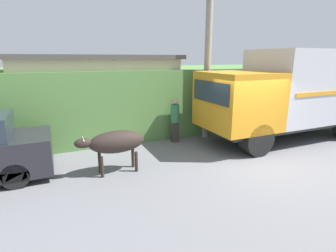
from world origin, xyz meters
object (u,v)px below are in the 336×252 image
utility_pole (208,59)px  brown_cow (115,142)px  pedestrian_on_hill (175,118)px  cargo_truck (297,91)px

utility_pole → brown_cow: bearing=-154.4°
brown_cow → pedestrian_on_hill: bearing=20.5°
brown_cow → pedestrian_on_hill: 3.29m
cargo_truck → pedestrian_on_hill: (-4.58, 1.44, -0.96)m
cargo_truck → utility_pole: bearing=153.5°
pedestrian_on_hill → utility_pole: bearing=-179.7°
brown_cow → pedestrian_on_hill: (2.70, 1.87, 0.05)m
brown_cow → utility_pole: size_ratio=0.32×
cargo_truck → utility_pole: 3.72m
cargo_truck → pedestrian_on_hill: cargo_truck is taller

